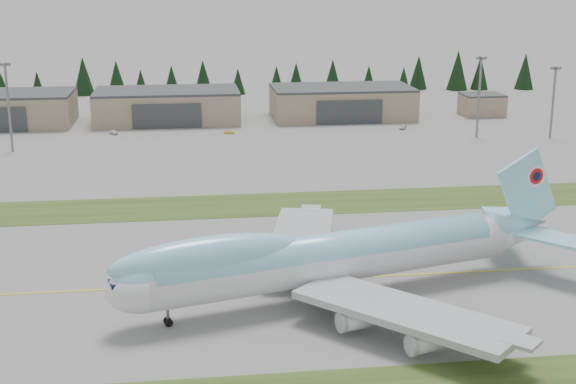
{
  "coord_description": "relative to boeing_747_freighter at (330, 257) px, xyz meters",
  "views": [
    {
      "loc": [
        -9.24,
        -121.63,
        48.76
      ],
      "look_at": [
        9.95,
        25.73,
        8.0
      ],
      "focal_mm": 50.0,
      "sensor_mm": 36.0,
      "label": 1
    }
  ],
  "objects": [
    {
      "name": "grass_strip_far",
      "position": [
        -12.09,
        52.92,
        -6.8
      ],
      "size": [
        400.0,
        18.0,
        0.08
      ],
      "primitive_type": "cube",
      "color": "#324518",
      "rests_on": "ground"
    },
    {
      "name": "floodlight_masts",
      "position": [
        -25.71,
        117.05,
        9.31
      ],
      "size": [
        202.95,
        7.16,
        24.82
      ],
      "color": "slate",
      "rests_on": "ground"
    },
    {
      "name": "hangar_right",
      "position": [
        32.91,
        157.81,
        -1.41
      ],
      "size": [
        48.0,
        26.6,
        10.8
      ],
      "color": "gray",
      "rests_on": "ground"
    },
    {
      "name": "taxiway_line_main",
      "position": [
        -12.09,
        7.92,
        -6.8
      ],
      "size": [
        400.0,
        0.4,
        0.02
      ],
      "primitive_type": "cube",
      "color": "yellow",
      "rests_on": "ground"
    },
    {
      "name": "conifer_belt",
      "position": [
        -9.99,
        219.74,
        0.36
      ],
      "size": [
        279.32,
        15.83,
        16.93
      ],
      "color": "black",
      "rests_on": "ground"
    },
    {
      "name": "hangar_center",
      "position": [
        -27.09,
        157.81,
        -1.41
      ],
      "size": [
        48.0,
        26.6,
        10.8
      ],
      "color": "gray",
      "rests_on": "ground"
    },
    {
      "name": "boeing_747_freighter",
      "position": [
        0.0,
        0.0,
        0.0
      ],
      "size": [
        78.26,
        65.12,
        20.62
      ],
      "rotation": [
        0.0,
        0.0,
        0.27
      ],
      "color": "white",
      "rests_on": "ground"
    },
    {
      "name": "service_vehicle_b",
      "position": [
        -7.69,
        133.49,
        -6.8
      ],
      "size": [
        3.53,
        1.63,
        1.12
      ],
      "primitive_type": "imported",
      "rotation": [
        0.0,
        0.0,
        1.44
      ],
      "color": "yellow",
      "rests_on": "ground"
    },
    {
      "name": "service_vehicle_c",
      "position": [
        48.42,
        134.23,
        -6.8
      ],
      "size": [
        3.44,
        4.8,
        1.29
      ],
      "primitive_type": "imported",
      "rotation": [
        0.0,
        0.0,
        -0.41
      ],
      "color": "#BBBBC0",
      "rests_on": "ground"
    },
    {
      "name": "control_shed",
      "position": [
        82.91,
        155.92,
        -3.0
      ],
      "size": [
        14.0,
        12.0,
        7.6
      ],
      "color": "gray",
      "rests_on": "ground"
    },
    {
      "name": "ground",
      "position": [
        -12.09,
        7.92,
        -6.8
      ],
      "size": [
        7000.0,
        7000.0,
        0.0
      ],
      "primitive_type": "plane",
      "color": "slate",
      "rests_on": "ground"
    },
    {
      "name": "service_vehicle_a",
      "position": [
        -43.66,
        137.38,
        -6.8
      ],
      "size": [
        3.39,
        4.08,
        1.31
      ],
      "primitive_type": "imported",
      "rotation": [
        0.0,
        0.0,
        0.57
      ],
      "color": "silver",
      "rests_on": "ground"
    }
  ]
}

